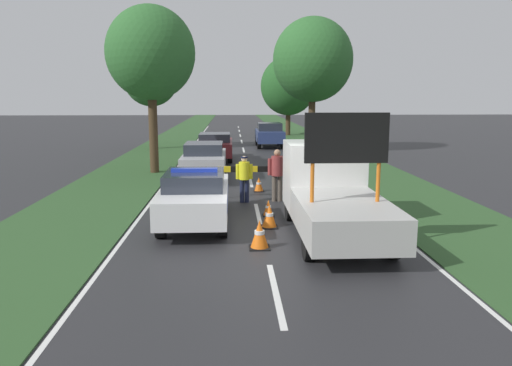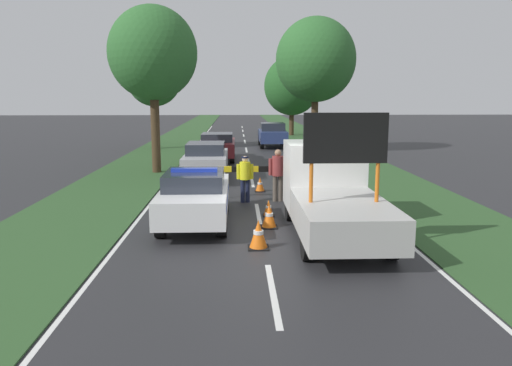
% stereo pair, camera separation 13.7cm
% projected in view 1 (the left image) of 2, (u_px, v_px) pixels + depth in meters
% --- Properties ---
extents(ground_plane, '(160.00, 160.00, 0.00)m').
position_uv_depth(ground_plane, '(263.00, 236.00, 12.73)').
color(ground_plane, '#28282B').
extents(lane_markings, '(7.11, 63.97, 0.01)m').
position_uv_depth(lane_markings, '(246.00, 161.00, 27.12)').
color(lane_markings, silver).
rests_on(lane_markings, ground).
extents(grass_verge_left, '(3.71, 120.00, 0.03)m').
position_uv_depth(grass_verge_left, '(159.00, 151.00, 32.14)').
color(grass_verge_left, '#2D5128').
rests_on(grass_verge_left, ground).
extents(grass_verge_right, '(3.71, 120.00, 0.03)m').
position_uv_depth(grass_verge_right, '(327.00, 150.00, 32.66)').
color(grass_verge_right, '#2D5128').
rests_on(grass_verge_right, ground).
extents(police_car, '(1.80, 4.59, 1.58)m').
position_uv_depth(police_car, '(195.00, 196.00, 13.85)').
color(police_car, white).
rests_on(police_car, ground).
extents(work_truck, '(2.08, 5.58, 3.17)m').
position_uv_depth(work_truck, '(331.00, 191.00, 12.99)').
color(work_truck, white).
rests_on(work_truck, ground).
extents(road_barrier, '(2.79, 0.08, 1.12)m').
position_uv_depth(road_barrier, '(257.00, 172.00, 17.33)').
color(road_barrier, black).
rests_on(road_barrier, ground).
extents(police_officer, '(0.56, 0.36, 1.57)m').
position_uv_depth(police_officer, '(244.00, 175.00, 16.59)').
color(police_officer, '#191E38').
rests_on(police_officer, ground).
extents(pedestrian_civilian, '(0.63, 0.40, 1.77)m').
position_uv_depth(pedestrian_civilian, '(277.00, 171.00, 16.77)').
color(pedestrian_civilian, brown).
rests_on(pedestrian_civilian, ground).
extents(traffic_cone_near_police, '(0.46, 0.46, 0.64)m').
position_uv_depth(traffic_cone_near_police, '(324.00, 186.00, 18.07)').
color(traffic_cone_near_police, black).
rests_on(traffic_cone_near_police, ground).
extents(traffic_cone_centre_front, '(0.39, 0.39, 0.54)m').
position_uv_depth(traffic_cone_centre_front, '(259.00, 184.00, 18.61)').
color(traffic_cone_centre_front, black).
rests_on(traffic_cone_centre_front, ground).
extents(traffic_cone_near_truck, '(0.35, 0.35, 0.49)m').
position_uv_depth(traffic_cone_near_truck, '(268.00, 208.00, 14.82)').
color(traffic_cone_near_truck, black).
rests_on(traffic_cone_near_truck, ground).
extents(traffic_cone_behind_barrier, '(0.49, 0.49, 0.68)m').
position_uv_depth(traffic_cone_behind_barrier, '(260.00, 234.00, 11.66)').
color(traffic_cone_behind_barrier, black).
rests_on(traffic_cone_behind_barrier, ground).
extents(traffic_cone_lane_edge, '(0.46, 0.46, 0.64)m').
position_uv_depth(traffic_cone_lane_edge, '(269.00, 216.00, 13.51)').
color(traffic_cone_lane_edge, black).
rests_on(traffic_cone_lane_edge, ground).
extents(queued_car_sedan_silver, '(1.78, 4.44, 1.56)m').
position_uv_depth(queued_car_sedan_silver, '(204.00, 160.00, 21.41)').
color(queued_car_sedan_silver, '#B2B2B7').
rests_on(queued_car_sedan_silver, ground).
extents(queued_car_wagon_maroon, '(1.89, 4.44, 1.50)m').
position_uv_depth(queued_car_wagon_maroon, '(215.00, 146.00, 27.54)').
color(queued_car_wagon_maroon, maroon).
rests_on(queued_car_wagon_maroon, ground).
extents(queued_car_hatch_blue, '(1.83, 4.17, 1.67)m').
position_uv_depth(queued_car_hatch_blue, '(269.00, 134.00, 34.68)').
color(queued_car_hatch_blue, navy).
rests_on(queued_car_hatch_blue, ground).
extents(roadside_tree_near_left, '(4.95, 4.95, 8.32)m').
position_uv_depth(roadside_tree_near_left, '(313.00, 60.00, 30.83)').
color(roadside_tree_near_left, '#42301E').
rests_on(roadside_tree_near_left, ground).
extents(roadside_tree_near_right, '(3.97, 3.97, 7.50)m').
position_uv_depth(roadside_tree_near_right, '(151.00, 54.00, 22.20)').
color(roadside_tree_near_right, '#42301E').
rests_on(roadside_tree_near_right, ground).
extents(roadside_tree_mid_left, '(4.91, 4.91, 6.95)m').
position_uv_depth(roadside_tree_mid_left, '(288.00, 86.00, 44.01)').
color(roadside_tree_mid_left, '#42301E').
rests_on(roadside_tree_mid_left, ground).
extents(roadside_tree_mid_right, '(3.60, 3.60, 6.60)m').
position_uv_depth(roadside_tree_mid_right, '(151.00, 78.00, 32.68)').
color(roadside_tree_mid_right, '#42301E').
rests_on(roadside_tree_mid_right, ground).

